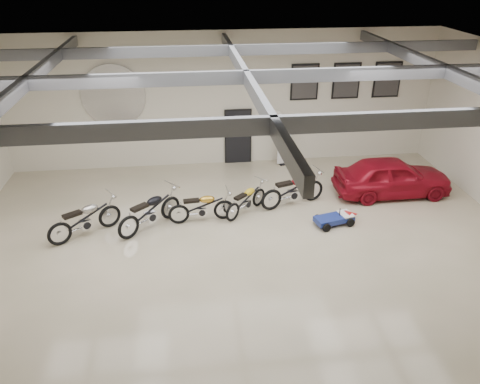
{
  "coord_description": "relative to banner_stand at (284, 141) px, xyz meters",
  "views": [
    {
      "loc": [
        -1.48,
        -10.95,
        7.33
      ],
      "look_at": [
        0.0,
        1.2,
        1.1
      ],
      "focal_mm": 35.0,
      "sensor_mm": 36.0,
      "label": 1
    }
  ],
  "objects": [
    {
      "name": "motorcycle_gold",
      "position": [
        -3.37,
        -3.97,
        -0.45
      ],
      "size": [
        2.03,
        0.79,
        1.03
      ],
      "primitive_type": null,
      "rotation": [
        0.0,
        0.0,
        0.09
      ],
      "color": "silver",
      "rests_on": "floor"
    },
    {
      "name": "motorcycle_silver",
      "position": [
        -6.75,
        -4.38,
        -0.4
      ],
      "size": [
        2.18,
        1.76,
        1.13
      ],
      "primitive_type": null,
      "rotation": [
        0.0,
        0.0,
        0.59
      ],
      "color": "silver",
      "rests_on": "floor"
    },
    {
      "name": "motorcycle_yellow",
      "position": [
        -1.96,
        -3.62,
        -0.49
      ],
      "size": [
        1.73,
        1.67,
        0.96
      ],
      "primitive_type": null,
      "rotation": [
        0.0,
        0.0,
        0.75
      ],
      "color": "silver",
      "rests_on": "floor"
    },
    {
      "name": "poster_right",
      "position": [
        3.97,
        0.46,
        2.13
      ],
      "size": [
        1.05,
        0.08,
        1.35
      ],
      "primitive_type": null,
      "color": "black",
      "rests_on": "back_wall"
    },
    {
      "name": "motorcycle_black",
      "position": [
        -4.9,
        -4.17,
        -0.38
      ],
      "size": [
        2.14,
        2.0,
        1.16
      ],
      "primitive_type": null,
      "rotation": [
        0.0,
        0.0,
        0.72
      ],
      "color": "silver",
      "rests_on": "floor"
    },
    {
      "name": "poster_mid",
      "position": [
        2.37,
        0.46,
        2.13
      ],
      "size": [
        1.05,
        0.08,
        1.35
      ],
      "primitive_type": null,
      "color": "black",
      "rests_on": "back_wall"
    },
    {
      "name": "oil_sign",
      "position": [
        -0.33,
        0.45,
        0.73
      ],
      "size": [
        0.72,
        0.1,
        0.72
      ],
      "primitive_type": null,
      "color": "white",
      "rests_on": "back_wall"
    },
    {
      "name": "go_kart",
      "position": [
        0.71,
        -4.62,
        -0.7
      ],
      "size": [
        1.57,
        0.99,
        0.53
      ],
      "primitive_type": null,
      "rotation": [
        0.0,
        0.0,
        0.24
      ],
      "color": "navy",
      "rests_on": "floor"
    },
    {
      "name": "ceiling_beams",
      "position": [
        -2.23,
        -5.5,
        3.78
      ],
      "size": [
        15.8,
        11.8,
        0.32
      ],
      "primitive_type": null,
      "color": "#55575C",
      "rests_on": "ceiling"
    },
    {
      "name": "door",
      "position": [
        -1.73,
        0.45,
        0.08
      ],
      "size": [
        0.92,
        0.08,
        2.1
      ],
      "primitive_type": "cube",
      "color": "black",
      "rests_on": "back_wall"
    },
    {
      "name": "back_wall",
      "position": [
        -2.23,
        0.5,
        1.53
      ],
      "size": [
        16.0,
        0.02,
        5.0
      ],
      "primitive_type": "cube",
      "color": "beige",
      "rests_on": "floor"
    },
    {
      "name": "vintage_car",
      "position": [
        3.11,
        -2.93,
        -0.3
      ],
      "size": [
        1.57,
        3.89,
        1.32
      ],
      "primitive_type": "imported",
      "rotation": [
        0.0,
        0.0,
        1.57
      ],
      "color": "maroon",
      "rests_on": "floor"
    },
    {
      "name": "poster_left",
      "position": [
        0.77,
        0.46,
        2.13
      ],
      "size": [
        1.05,
        0.08,
        1.35
      ],
      "primitive_type": null,
      "color": "black",
      "rests_on": "back_wall"
    },
    {
      "name": "motorcycle_red",
      "position": [
        -0.39,
        -3.29,
        -0.39
      ],
      "size": [
        2.34,
        1.33,
        1.16
      ],
      "primitive_type": null,
      "rotation": [
        0.0,
        0.0,
        0.3
      ],
      "color": "silver",
      "rests_on": "floor"
    },
    {
      "name": "floor",
      "position": [
        -2.23,
        -5.5,
        -0.97
      ],
      "size": [
        16.0,
        12.0,
        0.01
      ],
      "primitive_type": "cube",
      "color": "#C1B093",
      "rests_on": "ground"
    },
    {
      "name": "banner_stand",
      "position": [
        0.0,
        0.0,
        0.0
      ],
      "size": [
        0.56,
        0.31,
        1.93
      ],
      "primitive_type": null,
      "rotation": [
        0.0,
        0.0,
        0.21
      ],
      "color": "white",
      "rests_on": "floor"
    },
    {
      "name": "ceiling",
      "position": [
        -2.23,
        -5.5,
        4.03
      ],
      "size": [
        16.0,
        12.0,
        0.01
      ],
      "primitive_type": "cube",
      "color": "gray",
      "rests_on": "back_wall"
    },
    {
      "name": "logo_plaque",
      "position": [
        -6.23,
        0.45,
        1.83
      ],
      "size": [
        2.3,
        0.06,
        1.16
      ],
      "primitive_type": null,
      "color": "silver",
      "rests_on": "back_wall"
    }
  ]
}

